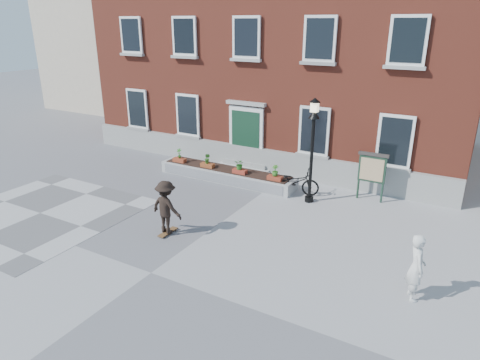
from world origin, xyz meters
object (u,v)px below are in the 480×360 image
Objects in this scene: bicycle at (294,182)px; notice_board at (372,169)px; skateboarder at (166,207)px; lamp_post at (313,136)px; bystander at (416,267)px.

bicycle is 1.06× the size of notice_board.
bicycle is at bearing -162.37° from notice_board.
lamp_post is at bearing 57.79° from skateboarder.
bystander is 0.44× the size of lamp_post.
lamp_post is 2.10× the size of notice_board.
bicycle is 7.10m from bystander.
bystander is 0.96× the size of skateboarder.
bystander is 7.40m from skateboarder.
notice_board is at bearing 33.05° from lamp_post.
bicycle is 2.21m from lamp_post.
skateboarder reaches higher than bicycle.
notice_board is 7.76m from skateboarder.
bystander is at bearing 2.48° from skateboarder.
notice_board is at bearing -88.28° from bicycle.
skateboarder is at bearing 70.44° from bystander.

